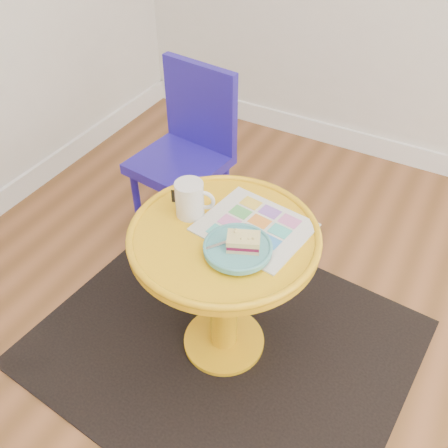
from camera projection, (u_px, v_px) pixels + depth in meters
The scene contains 9 objects.
room_walls at pixel (217, 221), 2.33m from camera, with size 4.00×4.00×4.00m.
rug at pixel (224, 342), 1.89m from camera, with size 1.30×1.10×0.01m, color black.
side_table at pixel (224, 269), 1.62m from camera, with size 0.59×0.59×0.56m.
chair at pixel (188, 147), 2.09m from camera, with size 0.38×0.38×0.78m.
newspaper at pixel (254, 227), 1.54m from camera, with size 0.32×0.27×0.01m, color silver.
mug at pixel (190, 198), 1.55m from camera, with size 0.13×0.09×0.12m.
plate at pixel (238, 248), 1.44m from camera, with size 0.20×0.20×0.02m.
cake_slice at pixel (243, 242), 1.42m from camera, with size 0.11×0.10×0.04m.
fork at pixel (228, 242), 1.45m from camera, with size 0.09×0.13×0.00m.
Camera 1 is at (-0.11, -0.52, 1.59)m, focal length 40.00 mm.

